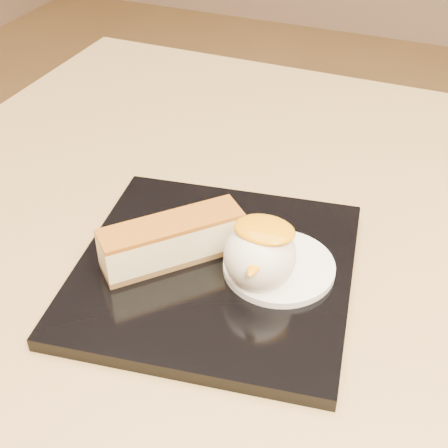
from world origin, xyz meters
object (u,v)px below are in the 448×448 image
at_px(table, 259,384).
at_px(dessert_plate, 215,271).
at_px(ice_cream_scoop, 260,255).
at_px(cheesecake, 172,240).

height_order(table, dessert_plate, dessert_plate).
xyz_separation_m(dessert_plate, ice_cream_scoop, (0.04, -0.00, 0.03)).
distance_m(dessert_plate, ice_cream_scoop, 0.05).
relative_size(table, cheesecake, 7.51).
bearing_deg(ice_cream_scoop, dessert_plate, 172.87).
height_order(table, ice_cream_scoop, ice_cream_scoop).
bearing_deg(table, ice_cream_scoop, -81.36).
xyz_separation_m(table, ice_cream_scoop, (0.00, -0.03, 0.19)).
distance_m(table, ice_cream_scoop, 0.20).
relative_size(cheesecake, ice_cream_scoop, 1.90).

